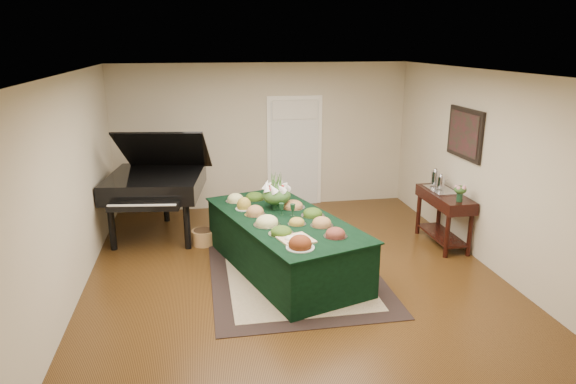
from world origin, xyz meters
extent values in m
plane|color=black|center=(0.00, 0.00, 0.00)|extent=(6.00, 6.00, 0.00)
cube|color=black|center=(0.01, 0.02, 0.01)|extent=(2.27, 3.17, 0.01)
cube|color=beige|center=(0.01, 0.02, 0.01)|extent=(1.81, 2.72, 0.01)
cube|color=white|center=(0.60, 2.98, 1.05)|extent=(1.05, 0.04, 2.10)
cube|color=silver|center=(0.60, 2.96, 1.00)|extent=(0.90, 0.06, 2.00)
cube|color=black|center=(-0.10, 0.07, 0.37)|extent=(1.99, 2.93, 0.74)
cube|color=black|center=(-0.10, 0.07, 0.75)|extent=(2.07, 3.01, 0.02)
cylinder|color=silver|center=(-0.36, -0.18, 0.76)|extent=(0.36, 0.36, 0.01)
ellipsoid|color=#E6E590|center=(-0.36, -0.18, 0.81)|extent=(0.29, 0.29, 0.09)
cylinder|color=silver|center=(-0.12, 1.10, 0.76)|extent=(0.27, 0.27, 0.01)
ellipsoid|color=maroon|center=(-0.12, 1.10, 0.80)|extent=(0.22, 0.22, 0.07)
cylinder|color=silver|center=(0.31, 0.07, 0.76)|extent=(0.33, 0.33, 0.01)
ellipsoid|color=#385C17|center=(0.31, 0.07, 0.81)|extent=(0.27, 0.27, 0.07)
cylinder|color=silver|center=(-0.47, 0.25, 0.76)|extent=(0.30, 0.30, 0.01)
ellipsoid|color=#B27F47|center=(-0.47, 0.25, 0.82)|extent=(0.24, 0.24, 0.10)
cylinder|color=silver|center=(0.33, -0.34, 0.76)|extent=(0.30, 0.30, 0.01)
ellipsoid|color=#B27F47|center=(0.33, -0.34, 0.81)|extent=(0.25, 0.25, 0.08)
cylinder|color=silver|center=(-0.40, 0.98, 0.76)|extent=(0.33, 0.33, 0.01)
ellipsoid|color=#385C17|center=(-0.40, 0.98, 0.80)|extent=(0.27, 0.27, 0.07)
cylinder|color=silver|center=(-0.60, 0.54, 0.76)|extent=(0.25, 0.25, 0.01)
ellipsoid|color=#B59734|center=(-0.60, 0.54, 0.83)|extent=(0.20, 0.20, 0.12)
cylinder|color=silver|center=(-0.09, -1.01, 0.76)|extent=(0.34, 0.34, 0.01)
ellipsoid|color=maroon|center=(-0.09, -1.01, 0.82)|extent=(0.28, 0.28, 0.11)
cylinder|color=silver|center=(-0.04, 0.76, 0.76)|extent=(0.28, 0.28, 0.01)
ellipsoid|color=#B27F47|center=(-0.04, 0.76, 0.82)|extent=(0.23, 0.23, 0.10)
cylinder|color=silver|center=(0.10, 0.47, 0.76)|extent=(0.35, 0.35, 0.01)
ellipsoid|color=#B27F47|center=(0.10, 0.47, 0.81)|extent=(0.29, 0.29, 0.07)
cylinder|color=silver|center=(-0.23, -0.54, 0.76)|extent=(0.33, 0.33, 0.01)
ellipsoid|color=#385C17|center=(-0.23, -0.54, 0.80)|extent=(0.27, 0.27, 0.07)
cylinder|color=silver|center=(0.02, -0.22, 0.76)|extent=(0.25, 0.25, 0.01)
ellipsoid|color=#B59734|center=(0.02, -0.22, 0.80)|extent=(0.20, 0.20, 0.06)
cylinder|color=silver|center=(-0.69, 0.92, 0.76)|extent=(0.29, 0.29, 0.01)
ellipsoid|color=#E6E590|center=(-0.69, 0.92, 0.81)|extent=(0.24, 0.24, 0.09)
cylinder|color=silver|center=(0.41, -0.74, 0.76)|extent=(0.30, 0.30, 0.01)
ellipsoid|color=brown|center=(0.41, -0.74, 0.81)|extent=(0.24, 0.24, 0.08)
cube|color=tan|center=(-0.09, -0.78, 0.77)|extent=(0.47, 0.47, 0.02)
ellipsoid|color=beige|center=(-0.16, -0.76, 0.81)|extent=(0.14, 0.14, 0.08)
ellipsoid|color=beige|center=(-0.03, -0.69, 0.81)|extent=(0.12, 0.12, 0.07)
cube|color=orange|center=(-0.02, -0.84, 0.80)|extent=(0.11, 0.11, 0.05)
cylinder|color=#14321C|center=(-0.13, 0.49, 0.84)|extent=(0.16, 0.16, 0.16)
ellipsoid|color=#2F5622|center=(-0.13, 0.49, 0.95)|extent=(0.41, 0.41, 0.27)
cylinder|color=black|center=(-2.55, 1.20, 0.36)|extent=(0.10, 0.10, 0.72)
cylinder|color=black|center=(-1.43, 1.05, 0.36)|extent=(0.10, 0.10, 0.72)
cylinder|color=black|center=(-1.82, 2.40, 0.36)|extent=(0.10, 0.10, 0.72)
cube|color=black|center=(-1.91, 1.74, 0.87)|extent=(1.64, 1.73, 0.31)
cube|color=black|center=(-2.03, 0.87, 0.77)|extent=(1.05, 0.36, 0.10)
cube|color=black|center=(-1.74, 1.87, 1.38)|extent=(1.52, 1.30, 0.79)
cylinder|color=#AA7B44|center=(-1.19, 1.18, 0.11)|extent=(0.37, 0.37, 0.23)
cylinder|color=black|center=(2.31, 0.04, 0.33)|extent=(0.07, 0.07, 0.65)
cylinder|color=black|center=(2.68, 0.04, 0.33)|extent=(0.07, 0.07, 0.65)
cylinder|color=black|center=(2.31, 1.04, 0.33)|extent=(0.07, 0.07, 0.65)
cylinder|color=black|center=(2.68, 1.04, 0.33)|extent=(0.07, 0.07, 0.65)
cube|color=black|center=(2.50, 0.54, 0.74)|extent=(0.45, 1.19, 0.18)
cube|color=black|center=(2.50, 0.54, 0.15)|extent=(0.38, 1.05, 0.03)
cube|color=silver|center=(2.50, 0.70, 0.84)|extent=(0.34, 0.58, 0.02)
cylinder|color=#14321C|center=(2.50, 0.11, 0.90)|extent=(0.09, 0.09, 0.13)
ellipsoid|color=pink|center=(2.50, 0.11, 1.02)|extent=(0.20, 0.20, 0.13)
cube|color=black|center=(2.72, 0.54, 1.75)|extent=(0.04, 0.95, 0.75)
cube|color=#45121E|center=(2.69, 0.54, 1.75)|extent=(0.01, 0.82, 0.62)
camera|label=1|loc=(-1.20, -6.45, 3.07)|focal=32.00mm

